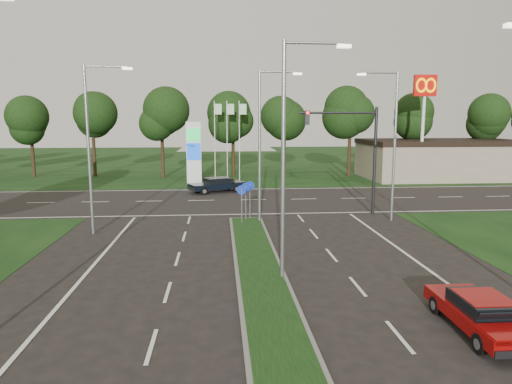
{
  "coord_description": "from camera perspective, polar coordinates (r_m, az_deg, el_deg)",
  "views": [
    {
      "loc": [
        -1.58,
        -10.88,
        6.14
      ],
      "look_at": [
        0.43,
        14.03,
        2.2
      ],
      "focal_mm": 32.0,
      "sensor_mm": 36.0,
      "label": 1
    }
  ],
  "objects": [
    {
      "name": "traffic_signal",
      "position": [
        30.21,
        12.34,
        5.93
      ],
      "size": [
        5.1,
        0.42,
        7.0
      ],
      "color": "black",
      "rests_on": "ground"
    },
    {
      "name": "median_kerb",
      "position": [
        16.15,
        1.38,
        -13.16
      ],
      "size": [
        2.0,
        26.0,
        0.12
      ],
      "primitive_type": "cube",
      "color": "slate",
      "rests_on": "ground"
    },
    {
      "name": "treeline_far",
      "position": [
        50.84,
        -2.75,
        9.73
      ],
      "size": [
        6.0,
        6.0,
        9.9
      ],
      "color": "black",
      "rests_on": "ground"
    },
    {
      "name": "streetlight_median_far",
      "position": [
        27.02,
        0.88,
        6.71
      ],
      "size": [
        2.53,
        0.22,
        9.0
      ],
      "color": "gray",
      "rests_on": "ground"
    },
    {
      "name": "median_signs",
      "position": [
        27.68,
        -1.28,
        -0.24
      ],
      "size": [
        1.16,
        1.76,
        2.38
      ],
      "color": "gray",
      "rests_on": "ground"
    },
    {
      "name": "red_sedan",
      "position": [
        15.26,
        26.35,
        -13.33
      ],
      "size": [
        1.71,
        4.04,
        1.11
      ],
      "rotation": [
        0.0,
        0.0,
        -0.01
      ],
      "color": "#900807",
      "rests_on": "ground"
    },
    {
      "name": "cross_road",
      "position": [
        35.45,
        -1.98,
        -1.02
      ],
      "size": [
        160.0,
        12.0,
        0.02
      ],
      "primitive_type": "cube",
      "color": "black",
      "rests_on": "ground"
    },
    {
      "name": "ground",
      "position": [
        12.59,
        3.39,
        -20.24
      ],
      "size": [
        160.0,
        160.0,
        0.0
      ],
      "primitive_type": "plane",
      "color": "black",
      "rests_on": "ground"
    },
    {
      "name": "gas_pylon",
      "position": [
        44.08,
        -7.5,
        5.05
      ],
      "size": [
        5.8,
        1.26,
        8.0
      ],
      "color": "silver",
      "rests_on": "ground"
    },
    {
      "name": "streetlight_left_far",
      "position": [
        25.79,
        -19.82,
        6.07
      ],
      "size": [
        2.53,
        0.22,
        9.0
      ],
      "color": "gray",
      "rests_on": "ground"
    },
    {
      "name": "streetlight_right_far",
      "position": [
        28.83,
        16.6,
        6.48
      ],
      "size": [
        2.53,
        0.22,
        9.0
      ],
      "rotation": [
        0.0,
        0.0,
        3.14
      ],
      "color": "gray",
      "rests_on": "ground"
    },
    {
      "name": "streetlight_median_near",
      "position": [
        17.11,
        4.09,
        5.38
      ],
      "size": [
        2.53,
        0.22,
        9.0
      ],
      "color": "gray",
      "rests_on": "ground"
    },
    {
      "name": "mcdonalds_sign",
      "position": [
        47.15,
        20.3,
        10.66
      ],
      "size": [
        2.2,
        0.47,
        10.4
      ],
      "color": "silver",
      "rests_on": "ground"
    },
    {
      "name": "verge_far",
      "position": [
        66.18,
        -3.23,
        3.62
      ],
      "size": [
        160.0,
        50.0,
        0.02
      ],
      "primitive_type": "cube",
      "color": "black",
      "rests_on": "ground"
    },
    {
      "name": "navy_sedan",
      "position": [
        39.27,
        -4.91,
        0.94
      ],
      "size": [
        4.98,
        3.5,
        1.27
      ],
      "rotation": [
        0.0,
        0.0,
        1.96
      ],
      "color": "black",
      "rests_on": "ground"
    },
    {
      "name": "commercial_building",
      "position": [
        52.64,
        22.07,
        3.79
      ],
      "size": [
        16.0,
        9.0,
        4.0
      ],
      "primitive_type": "cube",
      "color": "gray",
      "rests_on": "ground"
    }
  ]
}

